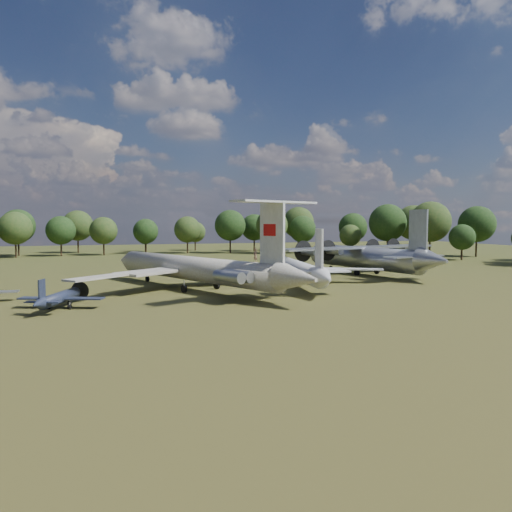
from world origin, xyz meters
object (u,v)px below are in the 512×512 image
object	(u,v)px
tu104_jet	(296,272)
small_prop_west	(60,300)
an12_transport	(363,261)
person_on_il62	(255,255)
il62_airliner	(193,273)

from	to	relation	value
tu104_jet	small_prop_west	distance (m)	37.23
an12_transport	person_on_il62	world-z (taller)	person_on_il62
tu104_jet	small_prop_west	size ratio (longest dim) A/B	2.88
il62_airliner	small_prop_west	xyz separation A→B (m)	(-17.72, -11.52, -1.48)
tu104_jet	an12_transport	distance (m)	20.66
tu104_jet	an12_transport	bearing A→B (deg)	37.52
il62_airliner	person_on_il62	size ratio (longest dim) A/B	28.48
small_prop_west	tu104_jet	bearing A→B (deg)	40.58
person_on_il62	an12_transport	bearing A→B (deg)	-173.97
small_prop_west	person_on_il62	bearing A→B (deg)	17.29
an12_transport	small_prop_west	xyz separation A→B (m)	(-52.85, -23.21, -1.65)
small_prop_west	person_on_il62	world-z (taller)	person_on_il62
il62_airliner	tu104_jet	xyz separation A→B (m)	(17.09, 1.64, -0.53)
an12_transport	small_prop_west	bearing A→B (deg)	-169.35
an12_transport	small_prop_west	size ratio (longest dim) A/B	2.97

